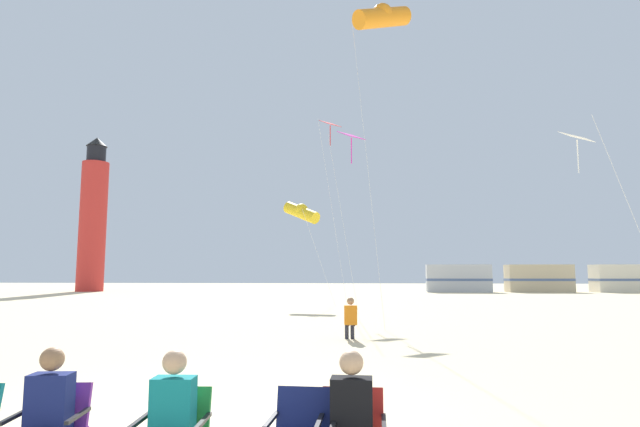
# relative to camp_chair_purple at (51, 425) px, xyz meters

# --- Properties ---
(ground) EXTENTS (200.00, 200.00, 0.00)m
(ground) POSITION_rel_camp_chair_purple_xyz_m (0.62, 2.36, -0.50)
(ground) COLOR beige
(camp_chair_purple) EXTENTS (0.62, 0.64, 0.82)m
(camp_chair_purple) POSITION_rel_camp_chair_purple_xyz_m (0.00, 0.00, 0.00)
(camp_chair_purple) COLOR #722D99
(camp_chair_purple) RESTS_ON ground
(spectator_purple_chair) EXTENTS (0.38, 0.54, 1.16)m
(spectator_purple_chair) POSITION_rel_camp_chair_purple_xyz_m (0.02, -0.14, 0.11)
(spectator_purple_chair) COLOR navy
(spectator_purple_chair) RESTS_ON ground
(spectator_green_chair) EXTENTS (0.35, 0.52, 1.16)m
(spectator_green_chair) POSITION_rel_camp_chair_purple_xyz_m (1.12, -0.19, 0.11)
(spectator_green_chair) COLOR #147F84
(spectator_green_chair) RESTS_ON ground
(spectator_red_chair) EXTENTS (0.34, 0.51, 1.16)m
(spectator_red_chair) POSITION_rel_camp_chair_purple_xyz_m (2.58, -0.07, 0.11)
(spectator_red_chair) COLOR black
(spectator_red_chair) RESTS_ON ground
(kite_flyer_standing) EXTENTS (0.37, 0.53, 1.16)m
(kite_flyer_standing) POSITION_rel_camp_chair_purple_xyz_m (2.20, 10.11, 0.11)
(kite_flyer_standing) COLOR orange
(kite_flyer_standing) RESTS_ON ground
(kite_diamond_magenta) EXTENTS (1.57, 1.57, 7.79)m
(kite_diamond_magenta) POSITION_rel_camp_chair_purple_xyz_m (2.03, 16.80, 6.81)
(kite_diamond_magenta) COLOR silver
(kite_diamond_magenta) RESTS_ON ground
(kite_tube_orange) EXTENTS (2.36, 2.20, 11.93)m
(kite_tube_orange) POSITION_rel_camp_chair_purple_xyz_m (3.32, 13.82, 10.72)
(kite_tube_orange) COLOR silver
(kite_tube_orange) RESTS_ON ground
(kite_diamond_scarlet) EXTENTS (1.51, 1.51, 9.91)m
(kite_diamond_scarlet) POSITION_rel_camp_chair_purple_xyz_m (0.78, 22.06, 8.80)
(kite_diamond_scarlet) COLOR silver
(kite_diamond_scarlet) RESTS_ON ground
(kite_diamond_white) EXTENTS (3.08, 3.08, 6.47)m
(kite_diamond_white) POSITION_rel_camp_chair_purple_xyz_m (9.62, 12.80, 5.54)
(kite_diamond_white) COLOR silver
(kite_diamond_white) RESTS_ON ground
(kite_tube_gold) EXTENTS (3.16, 2.98, 6.11)m
(kite_tube_gold) POSITION_rel_camp_chair_purple_xyz_m (-1.15, 25.24, 4.91)
(kite_tube_gold) COLOR silver
(kite_tube_gold) RESTS_ON ground
(lighthouse_distant) EXTENTS (2.80, 2.80, 16.80)m
(lighthouse_distant) POSITION_rel_camp_chair_purple_xyz_m (-26.98, 48.72, 7.34)
(lighthouse_distant) COLOR red
(lighthouse_distant) RESTS_ON ground
(rv_van_silver) EXTENTS (6.54, 2.65, 2.80)m
(rv_van_silver) POSITION_rel_camp_chair_purple_xyz_m (11.81, 50.07, 0.89)
(rv_van_silver) COLOR #B7BABF
(rv_van_silver) RESTS_ON ground
(rv_van_tan) EXTENTS (6.49, 2.47, 2.80)m
(rv_van_tan) POSITION_rel_camp_chair_purple_xyz_m (20.05, 50.93, 0.89)
(rv_van_tan) COLOR #C6B28C
(rv_van_tan) RESTS_ON ground
(rv_van_cream) EXTENTS (6.61, 2.86, 2.80)m
(rv_van_cream) POSITION_rel_camp_chair_purple_xyz_m (28.75, 51.43, 0.89)
(rv_van_cream) COLOR beige
(rv_van_cream) RESTS_ON ground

